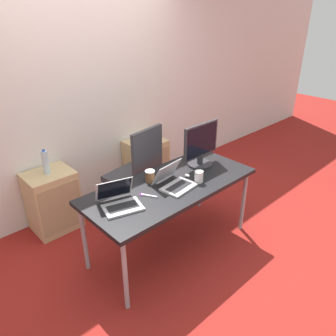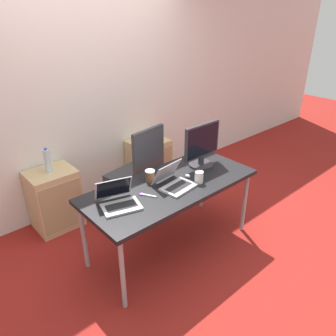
{
  "view_description": "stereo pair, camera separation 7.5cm",
  "coord_description": "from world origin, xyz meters",
  "px_view_note": "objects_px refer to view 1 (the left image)",
  "views": [
    {
      "loc": [
        -1.82,
        -1.91,
        2.22
      ],
      "look_at": [
        0.0,
        0.04,
        0.88
      ],
      "focal_mm": 35.0,
      "sensor_mm": 36.0,
      "label": 1
    },
    {
      "loc": [
        -1.77,
        -1.96,
        2.22
      ],
      "look_at": [
        0.0,
        0.04,
        0.88
      ],
      "focal_mm": 35.0,
      "sensor_mm": 36.0,
      "label": 2
    }
  ],
  "objects_px": {
    "cabinet_right": "(146,164)",
    "laptop_right": "(120,201)",
    "office_chair": "(136,183)",
    "laptop_left": "(175,182)",
    "monitor": "(201,146)",
    "water_bottle": "(46,162)",
    "coffee_cup_brown": "(150,176)",
    "mouse": "(187,176)",
    "cabinet_left": "(53,201)",
    "coffee_cup_white": "(199,177)"
  },
  "relations": [
    {
      "from": "cabinet_right",
      "to": "laptop_right",
      "type": "distance_m",
      "value": 1.66
    },
    {
      "from": "office_chair",
      "to": "cabinet_right",
      "type": "height_order",
      "value": "office_chair"
    },
    {
      "from": "cabinet_right",
      "to": "laptop_left",
      "type": "bearing_deg",
      "value": -117.82
    },
    {
      "from": "cabinet_right",
      "to": "monitor",
      "type": "relative_size",
      "value": 1.47
    },
    {
      "from": "water_bottle",
      "to": "coffee_cup_brown",
      "type": "relative_size",
      "value": 2.36
    },
    {
      "from": "water_bottle",
      "to": "monitor",
      "type": "xyz_separation_m",
      "value": [
        1.19,
        -1.03,
        0.15
      ]
    },
    {
      "from": "monitor",
      "to": "mouse",
      "type": "height_order",
      "value": "monitor"
    },
    {
      "from": "monitor",
      "to": "laptop_right",
      "type": "bearing_deg",
      "value": -176.28
    },
    {
      "from": "office_chair",
      "to": "laptop_left",
      "type": "bearing_deg",
      "value": -99.06
    },
    {
      "from": "office_chair",
      "to": "cabinet_left",
      "type": "distance_m",
      "value": 0.91
    },
    {
      "from": "laptop_left",
      "to": "coffee_cup_brown",
      "type": "height_order",
      "value": "laptop_left"
    },
    {
      "from": "office_chair",
      "to": "cabinet_left",
      "type": "bearing_deg",
      "value": 152.94
    },
    {
      "from": "office_chair",
      "to": "laptop_left",
      "type": "distance_m",
      "value": 0.84
    },
    {
      "from": "cabinet_right",
      "to": "water_bottle",
      "type": "relative_size",
      "value": 2.54
    },
    {
      "from": "cabinet_right",
      "to": "monitor",
      "type": "height_order",
      "value": "monitor"
    },
    {
      "from": "cabinet_left",
      "to": "coffee_cup_brown",
      "type": "distance_m",
      "value": 1.2
    },
    {
      "from": "laptop_left",
      "to": "laptop_right",
      "type": "distance_m",
      "value": 0.56
    },
    {
      "from": "office_chair",
      "to": "monitor",
      "type": "distance_m",
      "value": 0.89
    },
    {
      "from": "water_bottle",
      "to": "laptop_right",
      "type": "height_order",
      "value": "laptop_right"
    },
    {
      "from": "cabinet_left",
      "to": "coffee_cup_brown",
      "type": "relative_size",
      "value": 6.01
    },
    {
      "from": "laptop_right",
      "to": "coffee_cup_white",
      "type": "xyz_separation_m",
      "value": [
        0.78,
        -0.17,
        0.01
      ]
    },
    {
      "from": "coffee_cup_white",
      "to": "coffee_cup_brown",
      "type": "bearing_deg",
      "value": 135.95
    },
    {
      "from": "laptop_left",
      "to": "mouse",
      "type": "distance_m",
      "value": 0.22
    },
    {
      "from": "office_chair",
      "to": "coffee_cup_brown",
      "type": "bearing_deg",
      "value": -113.1
    },
    {
      "from": "office_chair",
      "to": "laptop_left",
      "type": "relative_size",
      "value": 3.15
    },
    {
      "from": "cabinet_left",
      "to": "cabinet_right",
      "type": "distance_m",
      "value": 1.3
    },
    {
      "from": "water_bottle",
      "to": "laptop_right",
      "type": "bearing_deg",
      "value": -83.12
    },
    {
      "from": "cabinet_right",
      "to": "laptop_left",
      "type": "distance_m",
      "value": 1.39
    },
    {
      "from": "cabinet_left",
      "to": "monitor",
      "type": "xyz_separation_m",
      "value": [
        1.19,
        -1.02,
        0.61
      ]
    },
    {
      "from": "water_bottle",
      "to": "coffee_cup_brown",
      "type": "bearing_deg",
      "value": -58.32
    },
    {
      "from": "cabinet_right",
      "to": "coffee_cup_white",
      "type": "bearing_deg",
      "value": -107.33
    },
    {
      "from": "cabinet_left",
      "to": "laptop_left",
      "type": "distance_m",
      "value": 1.42
    },
    {
      "from": "coffee_cup_brown",
      "to": "water_bottle",
      "type": "bearing_deg",
      "value": 121.68
    },
    {
      "from": "office_chair",
      "to": "water_bottle",
      "type": "xyz_separation_m",
      "value": [
        -0.81,
        0.41,
        0.38
      ]
    },
    {
      "from": "cabinet_right",
      "to": "laptop_right",
      "type": "bearing_deg",
      "value": -136.98
    },
    {
      "from": "water_bottle",
      "to": "monitor",
      "type": "distance_m",
      "value": 1.58
    },
    {
      "from": "office_chair",
      "to": "mouse",
      "type": "bearing_deg",
      "value": -82.76
    },
    {
      "from": "cabinet_left",
      "to": "laptop_right",
      "type": "bearing_deg",
      "value": -83.1
    },
    {
      "from": "cabinet_right",
      "to": "monitor",
      "type": "xyz_separation_m",
      "value": [
        -0.12,
        -1.02,
        0.61
      ]
    },
    {
      "from": "office_chair",
      "to": "coffee_cup_white",
      "type": "bearing_deg",
      "value": -83.16
    },
    {
      "from": "office_chair",
      "to": "coffee_cup_white",
      "type": "distance_m",
      "value": 0.93
    },
    {
      "from": "laptop_left",
      "to": "coffee_cup_white",
      "type": "relative_size",
      "value": 3.19
    },
    {
      "from": "water_bottle",
      "to": "laptop_left",
      "type": "distance_m",
      "value": 1.35
    },
    {
      "from": "water_bottle",
      "to": "monitor",
      "type": "height_order",
      "value": "monitor"
    },
    {
      "from": "coffee_cup_brown",
      "to": "cabinet_left",
      "type": "bearing_deg",
      "value": 121.74
    },
    {
      "from": "cabinet_right",
      "to": "laptop_right",
      "type": "height_order",
      "value": "laptop_right"
    },
    {
      "from": "mouse",
      "to": "monitor",
      "type": "bearing_deg",
      "value": 19.01
    },
    {
      "from": "cabinet_left",
      "to": "mouse",
      "type": "height_order",
      "value": "mouse"
    },
    {
      "from": "monitor",
      "to": "coffee_cup_white",
      "type": "height_order",
      "value": "monitor"
    },
    {
      "from": "laptop_left",
      "to": "laptop_right",
      "type": "relative_size",
      "value": 0.94
    }
  ]
}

